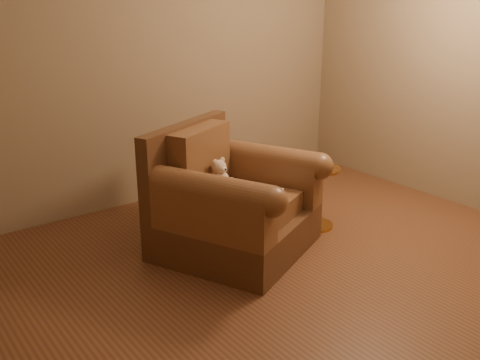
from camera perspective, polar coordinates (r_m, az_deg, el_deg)
floor at (r=3.69m, az=8.13°, el=-10.29°), size 4.00×4.00×0.00m
room at (r=3.22m, az=9.62°, el=17.34°), size 4.02×4.02×2.71m
armchair at (r=3.92m, az=-1.02°, el=-2.53°), size 1.32×1.29×0.91m
teddy_bear at (r=3.91m, az=-2.00°, el=0.18°), size 0.18×0.21×0.25m
guidebook at (r=3.73m, az=2.43°, el=-2.08°), size 0.48×0.47×0.03m
side_table at (r=4.35m, az=8.16°, el=-1.60°), size 0.36×0.36×0.51m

